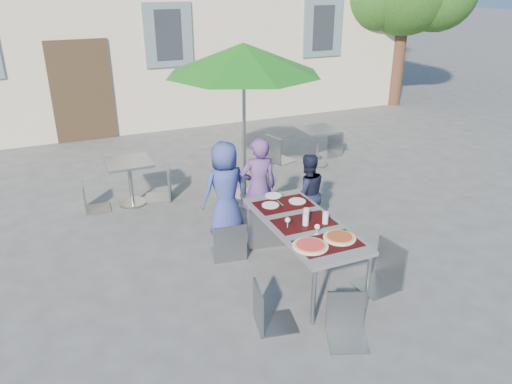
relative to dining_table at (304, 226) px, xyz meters
name	(u,v)px	position (x,y,z in m)	size (l,w,h in m)	color
ground	(343,298)	(0.23, -0.60, -0.70)	(90.00, 90.00, 0.00)	#4A4A4C
dining_table	(304,226)	(0.00, 0.00, 0.00)	(0.80, 1.85, 0.76)	#48484D
pizza_near_left	(310,245)	(-0.22, -0.54, 0.07)	(0.39, 0.39, 0.03)	white
pizza_near_right	(340,237)	(0.17, -0.51, 0.07)	(0.36, 0.36, 0.03)	white
glassware	(310,219)	(0.04, -0.08, 0.13)	(0.52, 0.44, 0.15)	silver
place_settings	(281,200)	(0.01, 0.65, 0.06)	(0.63, 0.50, 0.01)	white
child_0	(225,190)	(-0.47, 1.42, 0.00)	(0.68, 0.44, 1.39)	#33408C
child_1	(258,188)	(-0.04, 1.24, 0.02)	(0.53, 0.35, 1.44)	#5B3A78
child_2	(307,193)	(0.64, 1.07, -0.11)	(0.57, 0.33, 1.17)	#171A32
chair_0	(228,219)	(-0.67, 0.78, -0.12)	(0.48, 0.49, 0.97)	gray
chair_1	(265,203)	(-0.08, 0.93, -0.07)	(0.54, 0.54, 1.06)	gray
chair_2	(314,206)	(0.59, 0.78, -0.18)	(0.52, 0.52, 0.88)	#92969E
chair_3	(268,282)	(-0.79, -0.69, -0.15)	(0.49, 0.49, 0.93)	gray
chair_4	(387,240)	(0.82, -0.54, -0.09)	(0.51, 0.50, 1.03)	gray
chair_5	(349,293)	(-0.11, -1.16, -0.17)	(0.53, 0.53, 0.90)	gray
patio_umbrella	(243,60)	(0.24, 2.44, 1.58)	(2.40, 2.40, 2.53)	#979A9E
cafe_table_0	(130,175)	(-1.52, 2.99, -0.19)	(0.70, 0.70, 0.75)	#979A9E
bg_chair_l_0	(88,181)	(-2.15, 3.02, -0.20)	(0.41, 0.41, 0.86)	gray
bg_chair_r_0	(162,167)	(-0.98, 3.02, -0.14)	(0.53, 0.52, 0.95)	gray
cafe_table_1	(318,141)	(2.15, 3.38, -0.20)	(0.69, 0.69, 0.74)	#979A9E
bg_chair_l_1	(278,133)	(1.52, 3.85, -0.09)	(0.57, 0.57, 1.03)	gray
bg_chair_r_1	(333,129)	(2.77, 3.82, -0.16)	(0.51, 0.51, 0.92)	gray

